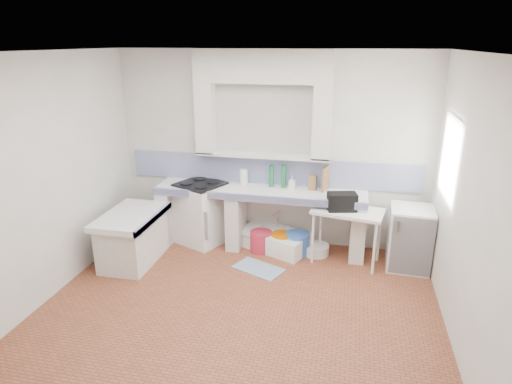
% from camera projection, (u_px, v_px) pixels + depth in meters
% --- Properties ---
extents(floor, '(4.50, 4.50, 0.00)m').
position_uv_depth(floor, '(237.00, 312.00, 4.96)').
color(floor, brown).
rests_on(floor, ground).
extents(ceiling, '(4.50, 4.50, 0.00)m').
position_uv_depth(ceiling, '(233.00, 52.00, 4.05)').
color(ceiling, silver).
rests_on(ceiling, ground).
extents(wall_back, '(4.50, 0.00, 4.50)m').
position_uv_depth(wall_back, '(271.00, 150.00, 6.35)').
color(wall_back, silver).
rests_on(wall_back, ground).
extents(wall_front, '(4.50, 0.00, 4.50)m').
position_uv_depth(wall_front, '(150.00, 303.00, 2.66)').
color(wall_front, silver).
rests_on(wall_front, ground).
extents(wall_left, '(0.00, 4.50, 4.50)m').
position_uv_depth(wall_left, '(42.00, 181.00, 4.96)').
color(wall_left, silver).
rests_on(wall_left, ground).
extents(wall_right, '(0.00, 4.50, 4.50)m').
position_uv_depth(wall_right, '(471.00, 213.00, 4.05)').
color(wall_right, silver).
rests_on(wall_right, ground).
extents(alcove_mass, '(1.90, 0.25, 0.45)m').
position_uv_depth(alcove_mass, '(263.00, 66.00, 5.88)').
color(alcove_mass, silver).
rests_on(alcove_mass, ground).
extents(window_frame, '(0.35, 0.86, 1.06)m').
position_uv_depth(window_frame, '(466.00, 160.00, 5.06)').
color(window_frame, '#3A2012').
rests_on(window_frame, ground).
extents(lace_valance, '(0.01, 0.84, 0.24)m').
position_uv_depth(lace_valance, '(457.00, 127.00, 4.96)').
color(lace_valance, white).
rests_on(lace_valance, ground).
extents(counter_slab, '(3.00, 0.60, 0.08)m').
position_uv_depth(counter_slab, '(260.00, 192.00, 6.27)').
color(counter_slab, white).
rests_on(counter_slab, ground).
extents(counter_lip, '(3.00, 0.04, 0.10)m').
position_uv_depth(counter_lip, '(255.00, 198.00, 6.01)').
color(counter_lip, navy).
rests_on(counter_lip, ground).
extents(counter_pier_left, '(0.20, 0.55, 0.82)m').
position_uv_depth(counter_pier_left, '(170.00, 213.00, 6.70)').
color(counter_pier_left, silver).
rests_on(counter_pier_left, ground).
extents(counter_pier_mid, '(0.20, 0.55, 0.82)m').
position_uv_depth(counter_pier_mid, '(236.00, 219.00, 6.49)').
color(counter_pier_mid, silver).
rests_on(counter_pier_mid, ground).
extents(counter_pier_right, '(0.20, 0.55, 0.82)m').
position_uv_depth(counter_pier_right, '(358.00, 229.00, 6.14)').
color(counter_pier_right, silver).
rests_on(counter_pier_right, ground).
extents(peninsula_top, '(0.70, 1.10, 0.08)m').
position_uv_depth(peninsula_top, '(131.00, 216.00, 5.92)').
color(peninsula_top, white).
rests_on(peninsula_top, ground).
extents(peninsula_base, '(0.60, 1.00, 0.62)m').
position_uv_depth(peninsula_base, '(133.00, 240.00, 6.04)').
color(peninsula_base, silver).
rests_on(peninsula_base, ground).
extents(peninsula_lip, '(0.04, 1.10, 0.10)m').
position_uv_depth(peninsula_lip, '(154.00, 218.00, 5.86)').
color(peninsula_lip, navy).
rests_on(peninsula_lip, ground).
extents(backsplash, '(4.27, 0.03, 0.40)m').
position_uv_depth(backsplash, '(270.00, 171.00, 6.44)').
color(backsplash, navy).
rests_on(backsplash, ground).
extents(stove, '(0.83, 0.82, 0.90)m').
position_uv_depth(stove, '(201.00, 213.00, 6.60)').
color(stove, white).
rests_on(stove, ground).
extents(sink, '(1.13, 0.90, 0.24)m').
position_uv_depth(sink, '(275.00, 241.00, 6.47)').
color(sink, white).
rests_on(sink, ground).
extents(side_table, '(1.00, 0.67, 0.04)m').
position_uv_depth(side_table, '(346.00, 236.00, 5.99)').
color(side_table, white).
rests_on(side_table, ground).
extents(fridge, '(0.57, 0.57, 0.84)m').
position_uv_depth(fridge, '(410.00, 238.00, 5.84)').
color(fridge, white).
rests_on(fridge, ground).
extents(bucket_red, '(0.39, 0.39, 0.30)m').
position_uv_depth(bucket_red, '(261.00, 241.00, 6.38)').
color(bucket_red, '#B6253B').
rests_on(bucket_red, ground).
extents(bucket_orange, '(0.41, 0.41, 0.29)m').
position_uv_depth(bucket_orange, '(282.00, 243.00, 6.32)').
color(bucket_orange, '#D86800').
rests_on(bucket_orange, ground).
extents(bucket_blue, '(0.43, 0.43, 0.32)m').
position_uv_depth(bucket_blue, '(297.00, 243.00, 6.28)').
color(bucket_blue, '#2D5EB0').
rests_on(bucket_blue, ground).
extents(basin_white, '(0.42, 0.42, 0.14)m').
position_uv_depth(basin_white, '(316.00, 249.00, 6.30)').
color(basin_white, white).
rests_on(basin_white, ground).
extents(water_bottle_a, '(0.08, 0.08, 0.27)m').
position_uv_depth(water_bottle_a, '(263.00, 234.00, 6.64)').
color(water_bottle_a, silver).
rests_on(water_bottle_a, ground).
extents(water_bottle_b, '(0.10, 0.10, 0.31)m').
position_uv_depth(water_bottle_b, '(287.00, 235.00, 6.56)').
color(water_bottle_b, silver).
rests_on(water_bottle_b, ground).
extents(black_bag, '(0.42, 0.30, 0.24)m').
position_uv_depth(black_bag, '(342.00, 202.00, 5.82)').
color(black_bag, black).
rests_on(black_bag, side_table).
extents(green_bottle_a, '(0.07, 0.07, 0.32)m').
position_uv_depth(green_bottle_a, '(271.00, 176.00, 6.32)').
color(green_bottle_a, '#196C3B').
rests_on(green_bottle_a, counter_slab).
extents(green_bottle_b, '(0.09, 0.09, 0.33)m').
position_uv_depth(green_bottle_b, '(284.00, 176.00, 6.28)').
color(green_bottle_b, '#196C3B').
rests_on(green_bottle_b, counter_slab).
extents(knife_block, '(0.11, 0.09, 0.21)m').
position_uv_depth(knife_block, '(313.00, 183.00, 6.20)').
color(knife_block, olive).
rests_on(knife_block, counter_slab).
extents(cutting_board, '(0.09, 0.25, 0.34)m').
position_uv_depth(cutting_board, '(326.00, 179.00, 6.16)').
color(cutting_board, olive).
rests_on(cutting_board, counter_slab).
extents(paper_towel, '(0.15, 0.15, 0.23)m').
position_uv_depth(paper_towel, '(244.00, 177.00, 6.42)').
color(paper_towel, white).
rests_on(paper_towel, counter_slab).
extents(soap_bottle, '(0.09, 0.10, 0.20)m').
position_uv_depth(soap_bottle, '(292.00, 183.00, 6.23)').
color(soap_bottle, white).
rests_on(soap_bottle, counter_slab).
extents(rug, '(0.74, 0.60, 0.01)m').
position_uv_depth(rug, '(258.00, 268.00, 5.91)').
color(rug, '#416797').
rests_on(rug, ground).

